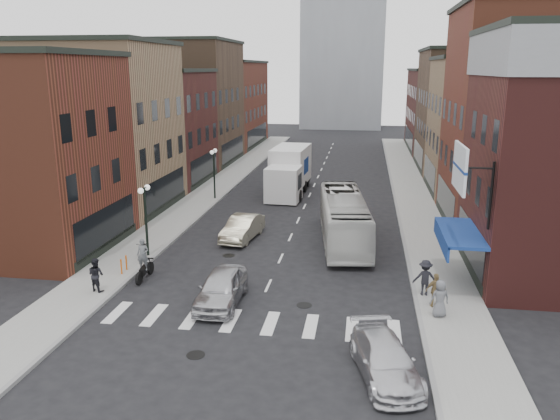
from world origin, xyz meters
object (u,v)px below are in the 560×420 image
object	(u,v)px
streetlamp_near	(145,207)
parked_bicycle	(144,249)
streetlamp_far	(214,164)
billboard_sign	(462,169)
ped_right_a	(425,278)
ped_right_c	(440,298)
box_truck	(289,172)
motorcycle_rider	(144,261)
curb_car	(385,360)
ped_left_solo	(96,275)
ped_right_b	(436,290)
transit_bus	(344,218)
bike_rack	(124,265)
sedan_left_near	(221,288)
sedan_left_far	(242,228)

from	to	relation	value
streetlamp_near	parked_bicycle	xyz separation A→B (m)	(-0.10, -0.33, -2.31)
streetlamp_near	streetlamp_far	size ratio (longest dim) A/B	1.00
billboard_sign	ped_right_a	size ratio (longest dim) A/B	2.19
ped_right_a	ped_right_c	size ratio (longest dim) A/B	1.04
billboard_sign	box_truck	world-z (taller)	billboard_sign
box_truck	ped_right_c	xyz separation A→B (m)	(9.62, -22.67, -0.93)
motorcycle_rider	curb_car	bearing A→B (deg)	-38.24
ped_left_solo	ped_right_b	distance (m)	15.57
parked_bicycle	ped_right_c	size ratio (longest dim) A/B	1.07
billboard_sign	transit_bus	world-z (taller)	billboard_sign
bike_rack	transit_bus	bearing A→B (deg)	34.03
box_truck	sedan_left_near	distance (m)	22.56
ped_right_b	billboard_sign	bearing A→B (deg)	-139.65
ped_right_a	ped_right_b	distance (m)	1.31
streetlamp_far	bike_rack	world-z (taller)	streetlamp_far
transit_bus	parked_bicycle	world-z (taller)	transit_bus
streetlamp_far	ped_right_b	size ratio (longest dim) A/B	2.66
sedan_left_far	streetlamp_near	bearing A→B (deg)	-129.86
billboard_sign	box_truck	bearing A→B (deg)	116.75
motorcycle_rider	parked_bicycle	world-z (taller)	motorcycle_rider
bike_rack	ped_right_a	bearing A→B (deg)	-2.28
ped_right_a	billboard_sign	bearing A→B (deg)	167.59
streetlamp_far	curb_car	size ratio (longest dim) A/B	0.92
curb_car	ped_right_a	size ratio (longest dim) A/B	2.65
motorcycle_rider	ped_left_solo	world-z (taller)	motorcycle_rider
box_truck	ped_right_c	world-z (taller)	box_truck
bike_rack	transit_bus	xyz separation A→B (m)	(10.93, 7.38, 0.93)
curb_car	ped_right_c	xyz separation A→B (m)	(2.40, 4.86, 0.31)
box_truck	transit_bus	distance (m)	13.49
box_truck	ped_right_b	distance (m)	23.74
sedan_left_far	ped_right_b	size ratio (longest dim) A/B	2.87
billboard_sign	transit_bus	size ratio (longest dim) A/B	0.35
sedan_left_near	bike_rack	bearing A→B (deg)	154.98
motorcycle_rider	ped_right_a	distance (m)	13.70
streetlamp_near	curb_car	bearing A→B (deg)	-39.07
streetlamp_near	ped_right_c	bearing A→B (deg)	-19.99
ped_left_solo	ped_right_c	world-z (taller)	ped_right_c
transit_bus	curb_car	xyz separation A→B (m)	(2.07, -15.07, -0.83)
ped_left_solo	billboard_sign	bearing A→B (deg)	-155.51
sedan_left_near	streetlamp_far	bearing A→B (deg)	105.86
streetlamp_near	sedan_left_near	bearing A→B (deg)	-43.46
box_truck	ped_right_c	distance (m)	24.65
billboard_sign	motorcycle_rider	distance (m)	15.75
billboard_sign	bike_rack	xyz separation A→B (m)	(-16.19, 0.80, -5.58)
ped_right_a	parked_bicycle	bearing A→B (deg)	-13.96
streetlamp_near	box_truck	xyz separation A→B (m)	(5.58, 17.15, -1.02)
streetlamp_near	curb_car	world-z (taller)	streetlamp_near
streetlamp_far	ped_right_c	size ratio (longest dim) A/B	2.53
streetlamp_near	ped_right_a	size ratio (longest dim) A/B	2.43
streetlamp_far	motorcycle_rider	distance (m)	17.32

